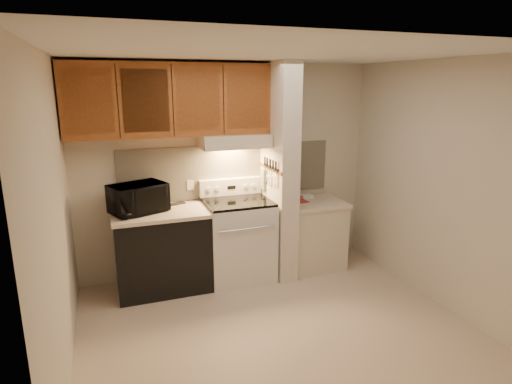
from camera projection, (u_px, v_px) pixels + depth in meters
name	position (u px, v px, depth m)	size (l,w,h in m)	color
floor	(275.00, 326.00, 4.10)	(3.60, 3.60, 0.00)	beige
ceiling	(278.00, 52.00, 3.48)	(3.60, 3.60, 0.00)	white
wall_back	(229.00, 169.00, 5.16)	(3.60, 0.02, 2.50)	beige
wall_left	(54.00, 222.00, 3.19)	(0.02, 3.00, 2.50)	beige
wall_right	(438.00, 184.00, 4.38)	(0.02, 3.00, 2.50)	beige
backsplash	(229.00, 171.00, 5.15)	(2.60, 0.02, 0.63)	beige
range_body	(238.00, 241.00, 5.04)	(0.76, 0.65, 0.92)	silver
oven_window	(247.00, 247.00, 4.74)	(0.50, 0.01, 0.30)	black
oven_handle	(248.00, 229.00, 4.65)	(0.02, 0.02, 0.65)	silver
cooktop	(238.00, 202.00, 4.92)	(0.74, 0.64, 0.03)	black
range_backguard	(230.00, 187.00, 5.15)	(0.76, 0.08, 0.20)	silver
range_display	(231.00, 187.00, 5.11)	(0.10, 0.01, 0.04)	black
range_knob_left_outer	(209.00, 189.00, 5.02)	(0.05, 0.05, 0.02)	silver
range_knob_left_inner	(217.00, 189.00, 5.05)	(0.05, 0.05, 0.02)	silver
range_knob_right_inner	(246.00, 186.00, 5.17)	(0.05, 0.05, 0.02)	silver
range_knob_right_outer	(254.00, 186.00, 5.20)	(0.05, 0.05, 0.02)	silver
dishwasher_front	(163.00, 252.00, 4.76)	(1.00, 0.63, 0.87)	black
left_countertop	(160.00, 213.00, 4.65)	(1.04, 0.67, 0.04)	beige
spoon_rest	(175.00, 204.00, 4.89)	(0.24, 0.08, 0.02)	black
teal_jar	(132.00, 211.00, 4.46)	(0.10, 0.10, 0.11)	#2C6F6B
outlet	(190.00, 185.00, 5.01)	(0.08, 0.01, 0.12)	beige
microwave	(138.00, 198.00, 4.56)	(0.56, 0.38, 0.31)	black
partition_pillar	(279.00, 172.00, 5.01)	(0.22, 0.70, 2.50)	beige
pillar_trim	(270.00, 168.00, 4.95)	(0.01, 0.70, 0.04)	#985022
knife_strip	(271.00, 168.00, 4.90)	(0.02, 0.42, 0.04)	black
knife_blade_a	(275.00, 179.00, 4.77)	(0.01, 0.04, 0.16)	silver
knife_handle_a	(276.00, 166.00, 4.73)	(0.02, 0.02, 0.10)	black
knife_blade_b	(273.00, 178.00, 4.85)	(0.01, 0.04, 0.18)	silver
knife_handle_b	(273.00, 165.00, 4.80)	(0.02, 0.02, 0.10)	black
knife_blade_c	(269.00, 178.00, 4.94)	(0.01, 0.04, 0.20)	silver
knife_handle_c	(270.00, 163.00, 4.88)	(0.02, 0.02, 0.10)	black
knife_blade_d	(267.00, 175.00, 5.00)	(0.01, 0.04, 0.16)	silver
knife_handle_d	(267.00, 162.00, 4.97)	(0.02, 0.02, 0.10)	black
knife_blade_e	(265.00, 174.00, 5.07)	(0.01, 0.04, 0.18)	silver
knife_handle_e	(265.00, 161.00, 5.04)	(0.02, 0.02, 0.10)	black
oven_mitt	(263.00, 179.00, 5.14)	(0.03, 0.10, 0.24)	gray
right_cab_base	(312.00, 235.00, 5.36)	(0.70, 0.60, 0.81)	beige
right_countertop	(313.00, 203.00, 5.26)	(0.74, 0.64, 0.04)	beige
red_folder	(296.00, 200.00, 5.28)	(0.21, 0.29, 0.01)	#B0352B
white_box	(307.00, 196.00, 5.42)	(0.15, 0.10, 0.04)	white
range_hood	(234.00, 141.00, 4.86)	(0.78, 0.44, 0.15)	beige
hood_lip	(239.00, 147.00, 4.68)	(0.78, 0.04, 0.06)	beige
upper_cabinets	(170.00, 100.00, 4.56)	(2.18, 0.33, 0.77)	#985022
cab_door_a	(88.00, 102.00, 4.15)	(0.46, 0.01, 0.63)	#985022
cab_gap_a	(118.00, 101.00, 4.24)	(0.01, 0.01, 0.73)	black
cab_door_b	(146.00, 101.00, 4.33)	(0.46, 0.01, 0.63)	#985022
cab_gap_b	(173.00, 100.00, 4.42)	(0.01, 0.01, 0.73)	black
cab_door_c	(199.00, 100.00, 4.51)	(0.46, 0.01, 0.63)	#985022
cab_gap_c	(223.00, 100.00, 4.60)	(0.01, 0.01, 0.73)	black
cab_door_d	(247.00, 100.00, 4.69)	(0.46, 0.01, 0.63)	#985022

